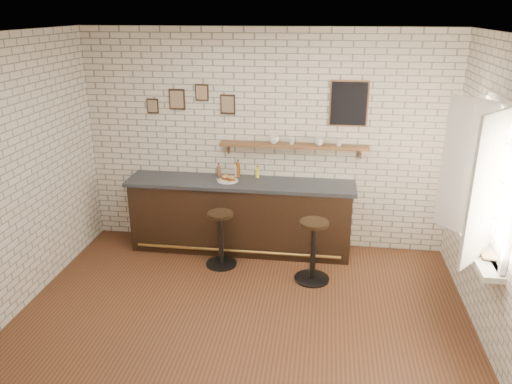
% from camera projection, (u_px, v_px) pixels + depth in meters
% --- Properties ---
extents(ground, '(5.00, 5.00, 0.00)m').
position_uv_depth(ground, '(241.00, 319.00, 5.48)').
color(ground, brown).
rests_on(ground, ground).
extents(bar_counter, '(3.10, 0.65, 1.01)m').
position_uv_depth(bar_counter, '(241.00, 216.00, 6.92)').
color(bar_counter, black).
rests_on(bar_counter, ground).
extents(sandwich_plate, '(0.28, 0.28, 0.01)m').
position_uv_depth(sandwich_plate, '(228.00, 181.00, 6.76)').
color(sandwich_plate, white).
rests_on(sandwich_plate, bar_counter).
extents(ciabatta_sandwich, '(0.22, 0.16, 0.07)m').
position_uv_depth(ciabatta_sandwich, '(228.00, 178.00, 6.74)').
color(ciabatta_sandwich, tan).
rests_on(ciabatta_sandwich, sandwich_plate).
extents(potato_chips, '(0.26, 0.19, 0.00)m').
position_uv_depth(potato_chips, '(226.00, 180.00, 6.75)').
color(potato_chips, gold).
rests_on(potato_chips, sandwich_plate).
extents(bitters_bottle_brown, '(0.06, 0.06, 0.18)m').
position_uv_depth(bitters_bottle_brown, '(219.00, 171.00, 6.95)').
color(bitters_bottle_brown, brown).
rests_on(bitters_bottle_brown, bar_counter).
extents(bitters_bottle_white, '(0.05, 0.05, 0.20)m').
position_uv_depth(bitters_bottle_white, '(236.00, 171.00, 6.91)').
color(bitters_bottle_white, white).
rests_on(bitters_bottle_white, bar_counter).
extents(bitters_bottle_amber, '(0.06, 0.06, 0.25)m').
position_uv_depth(bitters_bottle_amber, '(238.00, 170.00, 6.90)').
color(bitters_bottle_amber, '#934D17').
rests_on(bitters_bottle_amber, bar_counter).
extents(condiment_bottle_yellow, '(0.05, 0.05, 0.17)m').
position_uv_depth(condiment_bottle_yellow, '(258.00, 173.00, 6.88)').
color(condiment_bottle_yellow, '#FFF52A').
rests_on(condiment_bottle_yellow, bar_counter).
extents(bar_stool_left, '(0.44, 0.44, 0.75)m').
position_uv_depth(bar_stool_left, '(221.00, 237.00, 6.52)').
color(bar_stool_left, black).
rests_on(bar_stool_left, ground).
extents(bar_stool_right, '(0.44, 0.44, 0.80)m').
position_uv_depth(bar_stool_right, '(313.00, 249.00, 6.14)').
color(bar_stool_right, black).
rests_on(bar_stool_right, ground).
extents(wall_shelf, '(2.00, 0.18, 0.18)m').
position_uv_depth(wall_shelf, '(293.00, 146.00, 6.68)').
color(wall_shelf, brown).
rests_on(wall_shelf, ground).
extents(shelf_cup_a, '(0.17, 0.17, 0.10)m').
position_uv_depth(shelf_cup_a, '(274.00, 140.00, 6.69)').
color(shelf_cup_a, white).
rests_on(shelf_cup_a, wall_shelf).
extents(shelf_cup_b, '(0.14, 0.14, 0.09)m').
position_uv_depth(shelf_cup_b, '(292.00, 141.00, 6.66)').
color(shelf_cup_b, white).
rests_on(shelf_cup_b, wall_shelf).
extents(shelf_cup_c, '(0.15, 0.15, 0.10)m').
position_uv_depth(shelf_cup_c, '(319.00, 142.00, 6.61)').
color(shelf_cup_c, white).
rests_on(shelf_cup_c, wall_shelf).
extents(shelf_cup_d, '(0.11, 0.11, 0.09)m').
position_uv_depth(shelf_cup_d, '(339.00, 143.00, 6.57)').
color(shelf_cup_d, white).
rests_on(shelf_cup_d, wall_shelf).
extents(back_wall_decor, '(2.96, 0.02, 0.56)m').
position_uv_depth(back_wall_decor, '(282.00, 102.00, 6.58)').
color(back_wall_decor, black).
rests_on(back_wall_decor, ground).
extents(window_sill, '(0.20, 1.35, 0.06)m').
position_uv_depth(window_sill, '(475.00, 248.00, 5.13)').
color(window_sill, white).
rests_on(window_sill, ground).
extents(casement_window, '(0.40, 1.30, 1.56)m').
position_uv_depth(casement_window, '(482.00, 179.00, 4.88)').
color(casement_window, white).
rests_on(casement_window, ground).
extents(book_lower, '(0.17, 0.22, 0.02)m').
position_uv_depth(book_lower, '(479.00, 254.00, 4.92)').
color(book_lower, tan).
rests_on(book_lower, window_sill).
extents(book_upper, '(0.20, 0.26, 0.02)m').
position_uv_depth(book_upper, '(480.00, 253.00, 4.89)').
color(book_upper, tan).
rests_on(book_upper, book_lower).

